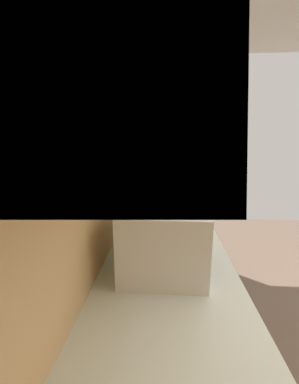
# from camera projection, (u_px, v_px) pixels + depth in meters

# --- Properties ---
(wall_back) EXTENTS (4.11, 0.12, 2.59)m
(wall_back) POSITION_uv_depth(u_px,v_px,m) (100.00, 184.00, 1.31)
(wall_back) COLOR #EEBD7C
(wall_back) RESTS_ON ground_plane
(counter_run) EXTENTS (3.18, 0.66, 0.93)m
(counter_run) POSITION_uv_depth(u_px,v_px,m) (165.00, 376.00, 1.08)
(counter_run) COLOR beige
(counter_run) RESTS_ON ground_plane
(upper_cabinets) EXTENTS (2.30, 0.34, 0.57)m
(upper_cabinets) POSITION_uv_depth(u_px,v_px,m) (127.00, 63.00, 0.80)
(upper_cabinets) COLOR beige
(oven_range) EXTENTS (0.67, 0.66, 1.11)m
(oven_range) POSITION_uv_depth(u_px,v_px,m) (165.00, 225.00, 2.95)
(oven_range) COLOR black
(oven_range) RESTS_ON ground_plane
(microwave) EXTENTS (0.53, 0.39, 0.31)m
(microwave) POSITION_uv_depth(u_px,v_px,m) (163.00, 232.00, 1.16)
(microwave) COLOR white
(microwave) RESTS_ON counter_run
(kettle) EXTENTS (0.19, 0.14, 0.18)m
(kettle) POSITION_uv_depth(u_px,v_px,m) (171.00, 210.00, 1.77)
(kettle) COLOR black
(kettle) RESTS_ON counter_run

